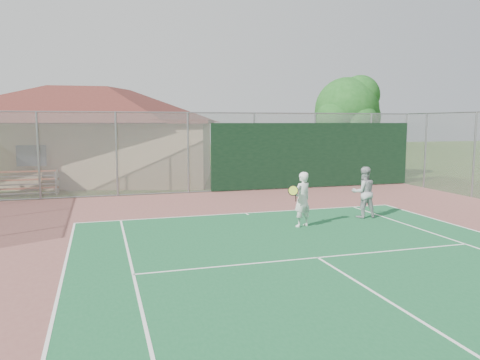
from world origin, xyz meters
name	(u,v)px	position (x,y,z in m)	size (l,w,h in m)	color
back_fence	(256,154)	(2.11, 16.98, 1.67)	(20.08, 0.11, 3.53)	gray
side_fence_right	(474,155)	(10.00, 12.50, 1.75)	(0.08, 9.00, 3.50)	gray
clubhouse	(92,125)	(-4.99, 23.33, 2.95)	(15.37, 12.23, 5.82)	tan
bleachers	(26,182)	(-7.75, 18.72, 0.52)	(2.68, 1.64, 0.98)	#A84626
tree	(348,112)	(8.07, 19.33, 3.65)	(3.98, 3.77, 5.55)	#342413
player_white_front	(302,200)	(0.97, 9.45, 0.82)	(0.94, 0.71, 1.63)	silver
player_grey_back	(364,193)	(3.43, 10.11, 0.83)	(0.88, 0.72, 1.65)	#A6A8AB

